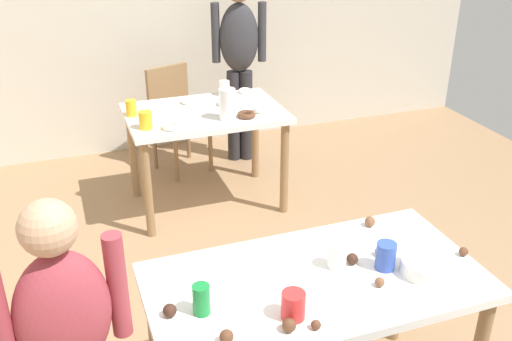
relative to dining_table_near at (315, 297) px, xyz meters
name	(u,v)px	position (x,y,z in m)	size (l,w,h in m)	color
wall_back	(148,3)	(-0.03, 3.36, 0.65)	(6.40, 0.10, 2.60)	beige
dining_table_near	(315,297)	(0.00, 0.00, 0.00)	(1.38, 0.72, 0.75)	white
dining_table_far	(205,125)	(0.09, 2.07, -0.01)	(1.11, 0.75, 0.75)	white
chair_far_table	(175,112)	(0.03, 2.80, -0.16)	(0.51, 0.51, 0.87)	olive
person_adult_far	(239,53)	(0.59, 2.77, 0.30)	(0.45, 0.27, 1.58)	#28282D
mixing_bowl	(426,266)	(0.44, -0.12, 0.13)	(0.21, 0.21, 0.06)	white
soda_can	(201,299)	(-0.49, -0.05, 0.16)	(0.07, 0.07, 0.12)	#198438
fork_near	(347,244)	(0.23, 0.18, 0.10)	(0.17, 0.02, 0.01)	silver
cup_near_0	(337,257)	(0.11, 0.04, 0.15)	(0.08, 0.08, 0.10)	white
cup_near_1	(386,256)	(0.30, -0.03, 0.16)	(0.08, 0.08, 0.12)	#3351B2
cup_near_2	(293,305)	(-0.18, -0.19, 0.15)	(0.09, 0.09, 0.11)	red
cake_ball_0	(170,310)	(-0.61, -0.03, 0.12)	(0.05, 0.05, 0.05)	#3D2319
cake_ball_1	(463,252)	(0.66, -0.07, 0.12)	(0.04, 0.04, 0.04)	brown
cake_ball_2	(380,282)	(0.21, -0.13, 0.12)	(0.04, 0.04, 0.04)	brown
cake_ball_3	(289,325)	(-0.23, -0.25, 0.12)	(0.05, 0.05, 0.05)	brown
cake_ball_4	(370,222)	(0.41, 0.28, 0.12)	(0.05, 0.05, 0.05)	brown
cake_ball_5	(352,259)	(0.18, 0.04, 0.12)	(0.05, 0.05, 0.05)	#3D2319
cake_ball_6	(316,325)	(-0.13, -0.27, 0.12)	(0.04, 0.04, 0.04)	brown
cake_ball_7	(380,251)	(0.33, 0.05, 0.12)	(0.04, 0.04, 0.04)	#3D2319
cake_ball_8	(227,337)	(-0.45, -0.23, 0.12)	(0.05, 0.05, 0.05)	brown
pitcher_far	(227,104)	(0.20, 1.85, 0.21)	(0.11, 0.11, 0.22)	white
cup_far_0	(225,88)	(0.33, 2.36, 0.15)	(0.08, 0.08, 0.11)	white
cup_far_1	(145,120)	(-0.36, 1.87, 0.16)	(0.09, 0.09, 0.12)	yellow
cup_far_2	(131,108)	(-0.41, 2.15, 0.15)	(0.07, 0.07, 0.11)	yellow
donut_far_0	(245,91)	(0.50, 2.36, 0.11)	(0.10, 0.10, 0.03)	white
donut_far_1	(227,102)	(0.28, 2.14, 0.12)	(0.14, 0.14, 0.04)	white
donut_far_2	(261,109)	(0.46, 1.92, 0.12)	(0.12, 0.12, 0.04)	white
donut_far_3	(189,101)	(0.03, 2.27, 0.12)	(0.13, 0.13, 0.04)	white
donut_far_4	(246,115)	(0.33, 1.85, 0.12)	(0.13, 0.13, 0.04)	brown
donut_far_5	(172,126)	(-0.20, 1.81, 0.12)	(0.13, 0.13, 0.04)	white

